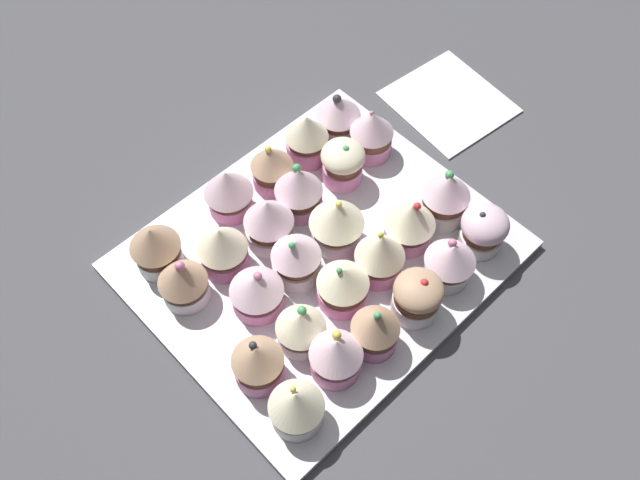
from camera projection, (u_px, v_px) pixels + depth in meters
The scene contains 29 objects.
ground_plane at pixel (320, 264), 87.50cm from camera, with size 180.00×180.00×3.00cm, color #4C4C51.
baking_tray at pixel (320, 255), 85.72cm from camera, with size 42.79×36.49×1.20cm.
cupcake_0 at pixel (296, 406), 71.02cm from camera, with size 5.99×5.99×7.36cm.
cupcake_1 at pixel (336, 355), 74.17cm from camera, with size 5.96×5.96×7.35cm.
cupcake_2 at pixel (375, 329), 75.77cm from camera, with size 5.52×5.52×7.44cm.
cupcake_3 at pixel (417, 296), 78.40cm from camera, with size 5.83×5.83×6.55cm.
cupcake_4 at pixel (450, 261), 80.48cm from camera, with size 6.09×6.09×7.06cm.
cupcake_5 at pixel (483, 229), 83.11cm from camera, with size 5.85×5.85×6.61cm.
cupcake_6 at pixel (258, 362), 73.68cm from camera, with size 5.76×5.76×7.40cm.
cupcake_7 at pixel (301, 327), 76.29cm from camera, with size 5.74×5.74×6.64cm.
cupcake_8 at pixel (343, 284), 79.02cm from camera, with size 6.16×6.16×6.92cm.
cupcake_9 at pixel (380, 254), 80.51cm from camera, with size 6.04×6.04×7.89cm.
cupcake_10 at pixel (409, 222), 82.98cm from camera, with size 6.42×6.42×7.65cm.
cupcake_11 at pixel (446, 197), 84.95cm from camera, with size 6.05×6.05×8.16cm.
cupcake_12 at pixel (256, 289), 78.89cm from camera, with size 6.37×6.37×6.54cm.
cupcake_13 at pixel (295, 257), 80.87cm from camera, with size 6.02×6.02×7.15cm.
cupcake_14 at pixel (336, 222), 82.91cm from camera, with size 6.79×6.79×7.76cm.
cupcake_15 at pixel (183, 281), 79.08cm from camera, with size 5.88×5.88×7.23cm.
cupcake_16 at pixel (222, 247), 81.19cm from camera, with size 6.07×6.07×7.42cm.
cupcake_17 at pixel (269, 221), 83.08cm from camera, with size 6.19×6.19×7.66cm.
cupcake_18 at pixel (299, 189), 85.58cm from camera, with size 6.11×6.11×8.00cm.
cupcake_19 at pixel (343, 163), 88.61cm from camera, with size 5.76×5.76×6.55cm.
cupcake_20 at pixel (372, 133), 90.72cm from camera, with size 5.81×5.81×7.54cm.
cupcake_21 at pixel (155, 247), 81.12cm from camera, with size 6.10×6.10×7.45cm.
cupcake_22 at pixel (228, 190), 85.50cm from camera, with size 6.23×6.23×7.39cm.
cupcake_23 at pixel (272, 166), 87.99cm from camera, with size 5.54×5.54×7.15cm.
cupcake_24 at pixel (307, 137), 90.24cm from camera, with size 5.72×5.72×7.56cm.
cupcake_25 at pixel (338, 116), 92.65cm from camera, with size 6.03×6.03×7.23cm.
napkin at pixel (449, 101), 99.98cm from camera, with size 14.72×15.69×0.60cm, color white.
Camera 1 is at (-30.50, -31.77, 74.17)cm, focal length 38.61 mm.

